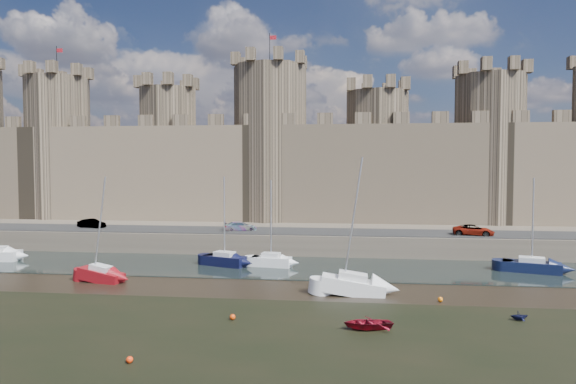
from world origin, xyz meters
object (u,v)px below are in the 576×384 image
Objects in this scene: car_2 at (240,226)px; sailboat_3 at (532,265)px; sailboat_5 at (353,285)px; sailboat_1 at (225,259)px; car_3 at (473,230)px; car_1 at (92,224)px; sailboat_2 at (271,260)px; sailboat_4 at (101,274)px.

sailboat_3 reaches higher than car_2.
sailboat_5 is (13.88, -20.23, -2.28)m from car_2.
car_3 is at bearing 37.16° from sailboat_1.
sailboat_5 reaches higher than car_1.
sailboat_1 reaches higher than sailboat_2.
sailboat_1 is 1.04× the size of sailboat_2.
sailboat_3 is 0.82× the size of sailboat_5.
sailboat_2 is at bearing -98.54° from car_1.
car_2 is 0.42× the size of sailboat_4.
sailboat_4 is (-37.09, -17.25, -2.42)m from car_3.
sailboat_2 reaches higher than car_1.
sailboat_5 is (33.75, -20.62, -2.31)m from car_1.
car_3 is 23.89m from sailboat_5.
car_1 is 39.62m from sailboat_5.
car_3 is 0.49× the size of sailboat_1.
sailboat_2 is (-22.56, -8.65, -2.39)m from car_3.
car_3 is (27.95, -1.07, 0.06)m from car_2.
car_1 is 21.70m from sailboat_4.
car_1 is 0.38× the size of sailboat_4.
car_2 is 0.43× the size of sailboat_1.
sailboat_3 is (31.24, 0.47, -0.02)m from sailboat_1.
car_2 is at bearing -77.86° from car_1.
sailboat_3 is (26.29, 0.26, -0.01)m from sailboat_2.
sailboat_4 is (-40.82, -8.86, -0.02)m from sailboat_3.
sailboat_3 reaches higher than sailboat_2.
car_2 is at bearing 98.07° from car_3.
sailboat_5 is (23.02, -1.91, 0.08)m from sailboat_4.
sailboat_4 reaches higher than sailboat_3.
sailboat_2 is (4.95, 0.20, -0.01)m from sailboat_1.
sailboat_1 is 4.96m from sailboat_2.
sailboat_2 reaches higher than car_2.
sailboat_1 is 0.97× the size of sailboat_4.
car_3 is at bearing 54.08° from sailboat_5.
sailboat_4 reaches higher than sailboat_1.
car_1 is 0.40× the size of sailboat_3.
car_3 reaches higher than car_1.
car_3 is 29.00m from sailboat_1.
sailboat_4 is at bearing 175.61° from sailboat_5.
sailboat_4 is (-9.58, -8.39, -0.04)m from sailboat_1.
sailboat_3 is 20.80m from sailboat_5.
car_3 is (47.81, -1.46, 0.03)m from car_1.
sailboat_1 reaches higher than car_3.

